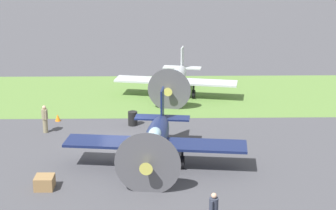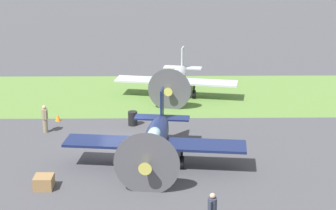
{
  "view_description": "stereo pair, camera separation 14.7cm",
  "coord_description": "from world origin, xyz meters",
  "px_view_note": "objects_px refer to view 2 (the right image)",
  "views": [
    {
      "loc": [
        -1.97,
        29.57,
        11.97
      ],
      "look_at": [
        -2.56,
        -4.12,
        1.26
      ],
      "focal_mm": 59.55,
      "sensor_mm": 36.0,
      "label": 1
    },
    {
      "loc": [
        -2.11,
        29.57,
        11.97
      ],
      "look_at": [
        -2.56,
        -4.12,
        1.26
      ],
      "focal_mm": 59.55,
      "sensor_mm": 36.0,
      "label": 2
    }
  ],
  "objects_px": {
    "fuel_drum": "(133,118)",
    "runway_marker_cone": "(58,118)",
    "ground_crew_mechanic": "(45,118)",
    "airplane_wingman": "(176,79)",
    "supply_crate": "(44,182)",
    "airplane_lead": "(155,139)"
  },
  "relations": [
    {
      "from": "airplane_wingman",
      "to": "supply_crate",
      "type": "relative_size",
      "value": 10.17
    },
    {
      "from": "ground_crew_mechanic",
      "to": "fuel_drum",
      "type": "relative_size",
      "value": 1.92
    },
    {
      "from": "supply_crate",
      "to": "runway_marker_cone",
      "type": "height_order",
      "value": "supply_crate"
    },
    {
      "from": "airplane_wingman",
      "to": "ground_crew_mechanic",
      "type": "height_order",
      "value": "airplane_wingman"
    },
    {
      "from": "fuel_drum",
      "to": "airplane_wingman",
      "type": "bearing_deg",
      "value": -114.89
    },
    {
      "from": "ground_crew_mechanic",
      "to": "supply_crate",
      "type": "xyz_separation_m",
      "value": [
        -1.45,
        7.78,
        -0.59
      ]
    },
    {
      "from": "airplane_lead",
      "to": "ground_crew_mechanic",
      "type": "xyz_separation_m",
      "value": [
        6.79,
        -5.01,
        -0.51
      ]
    },
    {
      "from": "airplane_lead",
      "to": "fuel_drum",
      "type": "xyz_separation_m",
      "value": [
        1.49,
        -6.24,
        -0.98
      ]
    },
    {
      "from": "runway_marker_cone",
      "to": "ground_crew_mechanic",
      "type": "bearing_deg",
      "value": 79.83
    },
    {
      "from": "ground_crew_mechanic",
      "to": "runway_marker_cone",
      "type": "distance_m",
      "value": 2.26
    },
    {
      "from": "airplane_lead",
      "to": "runway_marker_cone",
      "type": "bearing_deg",
      "value": -41.43
    },
    {
      "from": "airplane_lead",
      "to": "airplane_wingman",
      "type": "distance_m",
      "value": 12.7
    },
    {
      "from": "airplane_wingman",
      "to": "runway_marker_cone",
      "type": "bearing_deg",
      "value": 45.55
    },
    {
      "from": "runway_marker_cone",
      "to": "airplane_wingman",
      "type": "bearing_deg",
      "value": -145.16
    },
    {
      "from": "airplane_lead",
      "to": "fuel_drum",
      "type": "distance_m",
      "value": 6.49
    },
    {
      "from": "airplane_wingman",
      "to": "ground_crew_mechanic",
      "type": "bearing_deg",
      "value": 53.35
    },
    {
      "from": "runway_marker_cone",
      "to": "fuel_drum",
      "type": "bearing_deg",
      "value": 169.74
    },
    {
      "from": "ground_crew_mechanic",
      "to": "fuel_drum",
      "type": "bearing_deg",
      "value": -105.09
    },
    {
      "from": "airplane_lead",
      "to": "supply_crate",
      "type": "distance_m",
      "value": 6.12
    },
    {
      "from": "fuel_drum",
      "to": "supply_crate",
      "type": "bearing_deg",
      "value": 66.82
    },
    {
      "from": "fuel_drum",
      "to": "runway_marker_cone",
      "type": "relative_size",
      "value": 2.05
    },
    {
      "from": "ground_crew_mechanic",
      "to": "runway_marker_cone",
      "type": "xyz_separation_m",
      "value": [
        -0.38,
        -2.12,
        -0.69
      ]
    }
  ]
}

